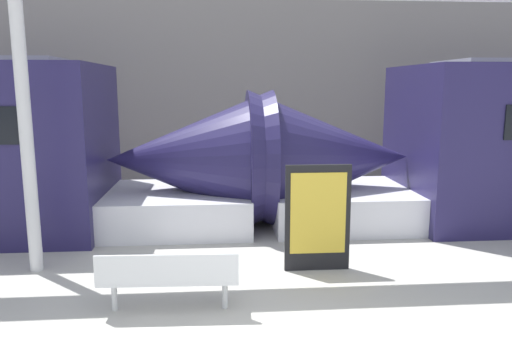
# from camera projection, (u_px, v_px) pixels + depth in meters

# --- Properties ---
(station_wall) EXTENTS (56.00, 0.20, 5.00)m
(station_wall) POSITION_uv_depth(u_px,v_px,m) (230.00, 93.00, 13.71)
(station_wall) COLOR gray
(station_wall) RESTS_ON ground_plane
(bench_near) EXTENTS (1.70, 0.50, 0.77)m
(bench_near) POSITION_uv_depth(u_px,v_px,m) (168.00, 276.00, 5.97)
(bench_near) COLOR silver
(bench_near) RESTS_ON ground_plane
(poster_board) EXTENTS (0.97, 0.07, 1.59)m
(poster_board) POSITION_uv_depth(u_px,v_px,m) (318.00, 218.00, 7.31)
(poster_board) COLOR black
(poster_board) RESTS_ON ground_plane
(support_column_near) EXTENTS (0.19, 0.19, 3.96)m
(support_column_near) POSITION_uv_depth(u_px,v_px,m) (26.00, 138.00, 7.08)
(support_column_near) COLOR silver
(support_column_near) RESTS_ON ground_plane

